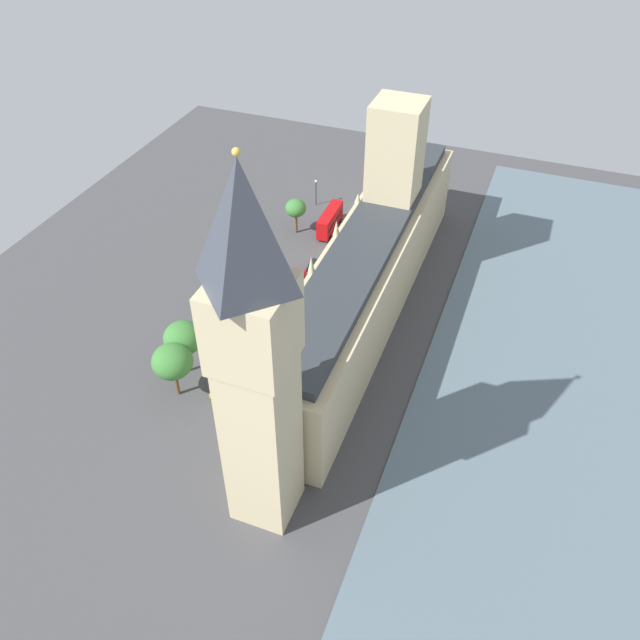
% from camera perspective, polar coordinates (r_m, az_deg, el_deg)
% --- Properties ---
extents(ground_plane, '(147.91, 147.91, 0.00)m').
position_cam_1_polar(ground_plane, '(119.93, 3.05, 0.96)').
color(ground_plane, '#424244').
extents(river_thames, '(42.20, 133.12, 0.25)m').
position_cam_1_polar(river_thames, '(117.17, 20.30, -3.12)').
color(river_thames, slate).
rests_on(river_thames, ground).
extents(parliament_building, '(12.68, 77.91, 34.39)m').
position_cam_1_polar(parliament_building, '(115.16, 4.47, 4.98)').
color(parliament_building, '#CCBA8E').
rests_on(parliament_building, ground).
extents(clock_tower, '(8.70, 8.70, 51.98)m').
position_cam_1_polar(clock_tower, '(71.17, -5.75, -3.67)').
color(clock_tower, '#CCBA8E').
rests_on(clock_tower, ground).
extents(double_decker_bus_kerbside, '(2.83, 10.55, 4.75)m').
position_cam_1_polar(double_decker_bus_kerbside, '(140.19, 0.88, 8.82)').
color(double_decker_bus_kerbside, '#B20C0F').
rests_on(double_decker_bus_kerbside, ground).
extents(car_black_leading, '(1.99, 4.10, 1.74)m').
position_cam_1_polar(car_black_leading, '(129.25, -0.51, 4.83)').
color(car_black_leading, black).
rests_on(car_black_leading, ground).
extents(double_decker_bus_far_end, '(3.00, 10.59, 4.75)m').
position_cam_1_polar(double_decker_bus_far_end, '(119.32, -2.79, 2.35)').
color(double_decker_bus_far_end, '#B20C0F').
rests_on(double_decker_bus_far_end, ground).
extents(car_dark_green_by_river_gate, '(2.08, 4.55, 1.74)m').
position_cam_1_polar(car_dark_green_by_river_gate, '(111.73, -5.23, -2.12)').
color(car_dark_green_by_river_gate, '#19472D').
rests_on(car_dark_green_by_river_gate, ground).
extents(car_yellow_cab_near_tower, '(2.03, 4.09, 1.74)m').
position_cam_1_polar(car_yellow_cab_near_tower, '(104.99, -8.83, -5.99)').
color(car_yellow_cab_near_tower, gold).
rests_on(car_yellow_cab_near_tower, ground).
extents(pedestrian_trailing, '(0.60, 0.67, 1.62)m').
position_cam_1_polar(pedestrian_trailing, '(115.54, -1.30, -0.32)').
color(pedestrian_trailing, maroon).
rests_on(pedestrian_trailing, ground).
extents(pedestrian_opposite_hall, '(0.62, 0.69, 1.66)m').
position_cam_1_polar(pedestrian_opposite_hall, '(135.53, 2.87, 6.59)').
color(pedestrian_opposite_hall, gray).
rests_on(pedestrian_opposite_hall, ground).
extents(plane_tree_corner, '(4.42, 4.42, 7.87)m').
position_cam_1_polar(plane_tree_corner, '(137.98, -2.15, 9.82)').
color(plane_tree_corner, brown).
rests_on(plane_tree_corner, ground).
extents(plane_tree_under_trees, '(6.77, 6.77, 10.78)m').
position_cam_1_polar(plane_tree_under_trees, '(117.70, -7.69, 4.58)').
color(plane_tree_under_trees, brown).
rests_on(plane_tree_under_trees, ground).
extents(plane_tree_midblock, '(6.40, 6.40, 9.87)m').
position_cam_1_polar(plane_tree_midblock, '(101.71, -12.89, -3.59)').
color(plane_tree_midblock, brown).
rests_on(plane_tree_midblock, ground).
extents(plane_tree_slot_10, '(6.28, 6.28, 9.93)m').
position_cam_1_polar(plane_tree_slot_10, '(105.21, -11.99, -1.58)').
color(plane_tree_slot_10, brown).
rests_on(plane_tree_slot_10, ground).
extents(street_lamp_slot_11, '(0.56, 0.56, 6.26)m').
position_cam_1_polar(street_lamp_slot_11, '(148.75, -0.35, 11.60)').
color(street_lamp_slot_11, black).
rests_on(street_lamp_slot_11, ground).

